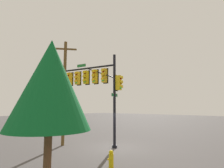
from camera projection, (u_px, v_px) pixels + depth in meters
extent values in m
plane|color=#474342|center=(115.00, 148.00, 13.68)|extent=(120.00, 120.00, 0.00)
cylinder|color=black|center=(114.00, 100.00, 14.10)|extent=(0.20, 0.20, 6.94)
cylinder|color=black|center=(115.00, 146.00, 13.69)|extent=(0.36, 0.36, 0.20)
cylinder|color=black|center=(84.00, 69.00, 15.86)|extent=(5.72, 1.38, 0.14)
cylinder|color=black|center=(100.00, 73.00, 15.01)|extent=(2.60, 0.64, 1.07)
cube|color=yellow|center=(104.00, 76.00, 14.78)|extent=(0.38, 0.41, 1.10)
cube|color=black|center=(106.00, 76.00, 14.95)|extent=(0.44, 0.12, 1.22)
sphere|color=maroon|center=(103.00, 71.00, 14.65)|extent=(0.22, 0.22, 0.22)
cylinder|color=yellow|center=(103.00, 70.00, 14.60)|extent=(0.25, 0.18, 0.23)
sphere|color=#855607|center=(103.00, 75.00, 14.61)|extent=(0.22, 0.22, 0.22)
cylinder|color=yellow|center=(103.00, 74.00, 14.56)|extent=(0.25, 0.18, 0.23)
sphere|color=#20FF59|center=(103.00, 80.00, 14.57)|extent=(0.22, 0.22, 0.22)
cylinder|color=yellow|center=(103.00, 79.00, 14.52)|extent=(0.25, 0.18, 0.23)
cube|color=yellow|center=(95.00, 76.00, 15.22)|extent=(0.40, 0.43, 1.10)
cube|color=black|center=(96.00, 77.00, 15.39)|extent=(0.44, 0.14, 1.22)
sphere|color=maroon|center=(94.00, 72.00, 15.08)|extent=(0.22, 0.22, 0.22)
cylinder|color=yellow|center=(93.00, 71.00, 15.04)|extent=(0.26, 0.19, 0.23)
sphere|color=#855607|center=(94.00, 76.00, 15.04)|extent=(0.22, 0.22, 0.22)
cylinder|color=yellow|center=(93.00, 75.00, 15.00)|extent=(0.26, 0.19, 0.23)
sphere|color=#20FF59|center=(94.00, 80.00, 15.00)|extent=(0.22, 0.22, 0.22)
cylinder|color=yellow|center=(93.00, 80.00, 14.96)|extent=(0.26, 0.19, 0.23)
cube|color=#DFBB0F|center=(86.00, 77.00, 15.66)|extent=(0.38, 0.41, 1.10)
cube|color=black|center=(88.00, 78.00, 15.83)|extent=(0.44, 0.12, 1.22)
sphere|color=maroon|center=(85.00, 73.00, 15.53)|extent=(0.22, 0.22, 0.22)
cylinder|color=#DFBB0F|center=(84.00, 72.00, 15.49)|extent=(0.25, 0.18, 0.23)
sphere|color=#855607|center=(85.00, 77.00, 15.49)|extent=(0.22, 0.22, 0.22)
cylinder|color=#DFBB0F|center=(84.00, 76.00, 15.45)|extent=(0.25, 0.18, 0.23)
sphere|color=#20FF59|center=(84.00, 81.00, 15.45)|extent=(0.22, 0.22, 0.22)
cylinder|color=#DFBB0F|center=(84.00, 80.00, 15.40)|extent=(0.25, 0.18, 0.23)
cube|color=yellow|center=(78.00, 78.00, 16.10)|extent=(0.39, 0.42, 1.10)
cube|color=black|center=(79.00, 78.00, 16.27)|extent=(0.44, 0.14, 1.22)
sphere|color=maroon|center=(76.00, 74.00, 15.97)|extent=(0.22, 0.22, 0.22)
cylinder|color=yellow|center=(76.00, 73.00, 15.92)|extent=(0.26, 0.19, 0.23)
sphere|color=#855607|center=(76.00, 78.00, 15.93)|extent=(0.22, 0.22, 0.22)
cylinder|color=yellow|center=(76.00, 77.00, 15.88)|extent=(0.26, 0.19, 0.23)
sphere|color=#20FF59|center=(76.00, 82.00, 15.88)|extent=(0.22, 0.22, 0.22)
cylinder|color=yellow|center=(76.00, 81.00, 15.84)|extent=(0.26, 0.19, 0.23)
cube|color=yellow|center=(70.00, 79.00, 16.54)|extent=(0.38, 0.41, 1.10)
cube|color=black|center=(71.00, 79.00, 16.71)|extent=(0.44, 0.12, 1.22)
sphere|color=maroon|center=(68.00, 75.00, 16.41)|extent=(0.22, 0.22, 0.22)
cylinder|color=yellow|center=(68.00, 74.00, 16.37)|extent=(0.25, 0.18, 0.23)
sphere|color=#855607|center=(68.00, 79.00, 16.37)|extent=(0.22, 0.22, 0.22)
cylinder|color=yellow|center=(68.00, 78.00, 16.33)|extent=(0.25, 0.18, 0.23)
sphere|color=#20FF59|center=(68.00, 83.00, 16.33)|extent=(0.22, 0.22, 0.22)
cylinder|color=yellow|center=(68.00, 82.00, 16.28)|extent=(0.25, 0.18, 0.23)
cube|color=yellow|center=(62.00, 80.00, 16.98)|extent=(0.38, 0.41, 1.10)
cube|color=black|center=(64.00, 80.00, 17.15)|extent=(0.44, 0.12, 1.22)
sphere|color=maroon|center=(61.00, 76.00, 16.85)|extent=(0.22, 0.22, 0.22)
cylinder|color=yellow|center=(60.00, 75.00, 16.81)|extent=(0.25, 0.18, 0.23)
sphere|color=#855607|center=(61.00, 79.00, 16.81)|extent=(0.22, 0.22, 0.22)
cylinder|color=yellow|center=(60.00, 79.00, 16.77)|extent=(0.25, 0.18, 0.23)
sphere|color=#20FF59|center=(60.00, 83.00, 16.77)|extent=(0.22, 0.22, 0.22)
cylinder|color=yellow|center=(60.00, 83.00, 16.73)|extent=(0.25, 0.18, 0.23)
cube|color=yellow|center=(119.00, 83.00, 14.08)|extent=(0.42, 0.39, 1.10)
cube|color=black|center=(116.00, 83.00, 14.18)|extent=(0.13, 0.44, 1.22)
sphere|color=maroon|center=(121.00, 78.00, 14.03)|extent=(0.22, 0.22, 0.22)
cylinder|color=yellow|center=(122.00, 77.00, 14.00)|extent=(0.19, 0.26, 0.23)
sphere|color=#855607|center=(121.00, 83.00, 13.99)|extent=(0.22, 0.22, 0.22)
cylinder|color=yellow|center=(122.00, 82.00, 13.96)|extent=(0.19, 0.26, 0.23)
sphere|color=#20FF59|center=(121.00, 87.00, 13.94)|extent=(0.22, 0.22, 0.22)
cylinder|color=yellow|center=(122.00, 86.00, 13.92)|extent=(0.19, 0.26, 0.23)
cube|color=white|center=(81.00, 66.00, 16.04)|extent=(0.92, 0.22, 0.26)
cube|color=#207731|center=(81.00, 66.00, 16.04)|extent=(0.89, 0.22, 0.22)
cube|color=white|center=(114.00, 95.00, 14.15)|extent=(0.22, 0.92, 0.26)
cube|color=#1A6736|center=(114.00, 95.00, 14.15)|extent=(0.22, 0.89, 0.22)
cylinder|color=brown|center=(64.00, 92.00, 15.07)|extent=(0.24, 0.24, 8.28)
cube|color=brown|center=(66.00, 49.00, 15.50)|extent=(1.21, 1.49, 0.12)
cylinder|color=yellow|center=(111.00, 161.00, 9.27)|extent=(0.24, 0.24, 0.65)
sphere|color=yellow|center=(111.00, 152.00, 9.32)|extent=(0.22, 0.22, 0.22)
cylinder|color=yellow|center=(109.00, 159.00, 9.37)|extent=(0.12, 0.10, 0.10)
cylinder|color=brown|center=(47.00, 162.00, 6.46)|extent=(0.27, 0.27, 2.13)
cone|color=#0F5F29|center=(50.00, 84.00, 6.79)|extent=(2.95, 2.95, 3.27)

